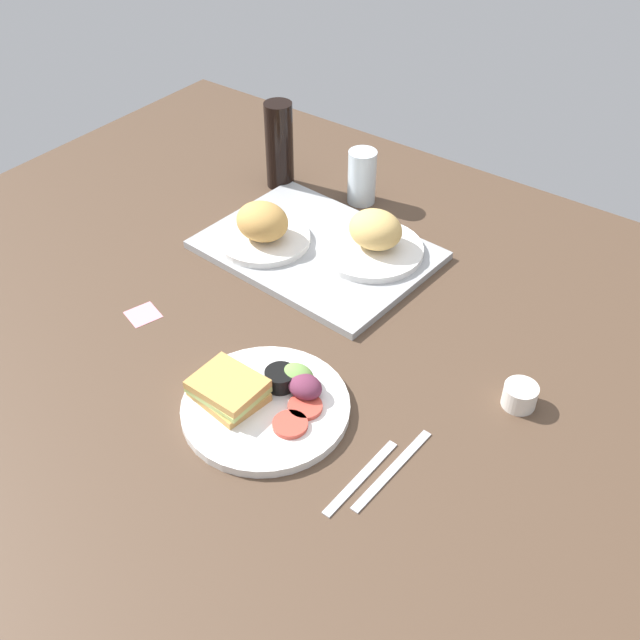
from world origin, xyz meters
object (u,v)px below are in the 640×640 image
at_px(drinking_glass, 362,177).
at_px(serving_tray, 317,250).
at_px(plate_with_salad, 264,400).
at_px(fork, 361,477).
at_px(soda_bottle, 279,145).
at_px(knife, 393,469).
at_px(espresso_cup, 520,396).
at_px(sticky_note, 143,314).
at_px(bread_plate_far, 373,238).
at_px(bread_plate_near, 263,228).

bearing_deg(drinking_glass, serving_tray, -79.38).
relative_size(plate_with_salad, fork, 1.61).
height_order(soda_bottle, knife, soda_bottle).
bearing_deg(plate_with_salad, espresso_cup, 37.49).
height_order(serving_tray, sticky_note, serving_tray).
xyz_separation_m(bread_plate_far, soda_bottle, (-0.34, 0.12, 0.05)).
bearing_deg(fork, espresso_cup, -21.62).
bearing_deg(sticky_note, serving_tray, 67.89).
height_order(fork, knife, same).
relative_size(bread_plate_far, espresso_cup, 3.82).
xyz_separation_m(soda_bottle, knife, (0.66, -0.55, -0.10)).
height_order(plate_with_salad, fork, plate_with_salad).
height_order(bread_plate_near, sticky_note, bread_plate_near).
bearing_deg(bread_plate_far, serving_tray, -151.64).
relative_size(plate_with_salad, knife, 1.44).
bearing_deg(espresso_cup, knife, -111.36).
bearing_deg(bread_plate_near, knife, -32.06).
relative_size(serving_tray, plate_with_salad, 1.65).
bearing_deg(soda_bottle, serving_tray, -36.34).
distance_m(soda_bottle, espresso_cup, 0.82).
bearing_deg(sticky_note, espresso_cup, 17.43).
relative_size(bread_plate_far, drinking_glass, 1.73).
xyz_separation_m(serving_tray, drinking_glass, (-0.04, 0.22, 0.05)).
height_order(espresso_cup, sticky_note, espresso_cup).
height_order(drinking_glass, knife, drinking_glass).
relative_size(fork, knife, 0.89).
relative_size(soda_bottle, fork, 1.19).
xyz_separation_m(serving_tray, knife, (0.43, -0.38, -0.01)).
relative_size(bread_plate_near, bread_plate_far, 0.90).
xyz_separation_m(bread_plate_near, fork, (0.50, -0.37, -0.05)).
bearing_deg(soda_bottle, bread_plate_near, -58.76).
bearing_deg(sticky_note, fork, -7.28).
xyz_separation_m(serving_tray, fork, (0.40, -0.42, -0.01)).
xyz_separation_m(drinking_glass, soda_bottle, (-0.19, -0.05, 0.04)).
bearing_deg(bread_plate_far, sticky_note, -121.00).
bearing_deg(drinking_glass, knife, -52.29).
relative_size(soda_bottle, sticky_note, 3.60).
bearing_deg(plate_with_salad, bread_plate_near, 129.92).
distance_m(drinking_glass, soda_bottle, 0.20).
bearing_deg(espresso_cup, fork, -113.89).
bearing_deg(sticky_note, bread_plate_far, 59.00).
relative_size(serving_tray, soda_bottle, 2.23).
relative_size(plate_with_salad, drinking_glass, 2.21).
bearing_deg(bread_plate_near, plate_with_salad, -50.08).
bearing_deg(serving_tray, bread_plate_near, -152.01).
relative_size(serving_tray, knife, 2.37).
bearing_deg(espresso_cup, drinking_glass, 146.65).
distance_m(espresso_cup, fork, 0.30).
xyz_separation_m(bread_plate_far, drinking_glass, (-0.14, 0.17, 0.01)).
relative_size(serving_tray, fork, 2.65).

